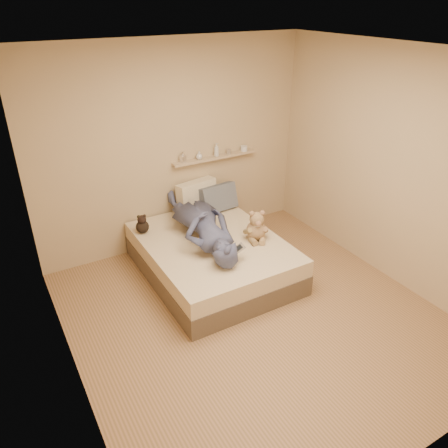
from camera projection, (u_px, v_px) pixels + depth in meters
room at (260, 205)px, 3.99m from camera, size 3.80×3.80×3.80m
bed at (212, 257)px, 5.21m from camera, size 1.50×1.90×0.45m
game_console at (238, 249)px, 4.63m from camera, size 0.20×0.14×0.06m
teddy_bear at (256, 228)px, 5.05m from camera, size 0.30×0.31×0.38m
dark_plush at (142, 225)px, 5.22m from camera, size 0.16×0.16×0.24m
pillow_cream at (197, 196)px, 5.74m from camera, size 0.58×0.29×0.41m
pillow_grey at (218, 198)px, 5.76m from camera, size 0.52×0.27×0.37m
person at (202, 223)px, 5.07m from camera, size 0.79×1.67×0.39m
wall_shelf at (215, 157)px, 5.73m from camera, size 1.20×0.12×0.03m
shelf_bottles at (213, 152)px, 5.68m from camera, size 1.00×0.12×0.17m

